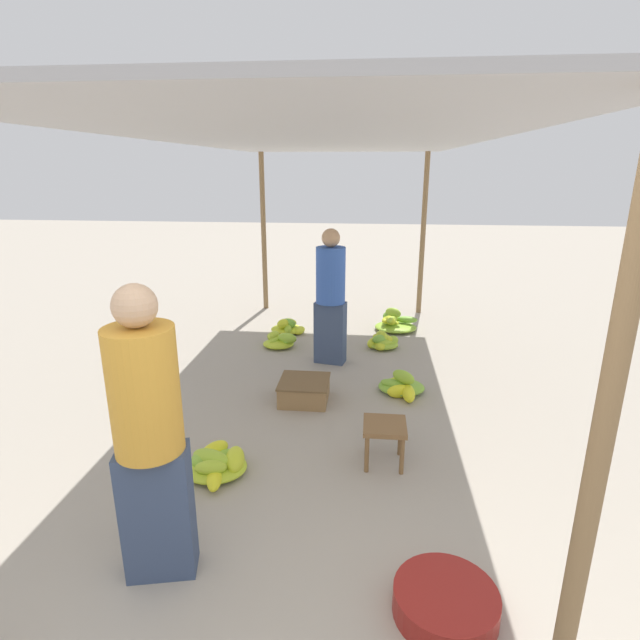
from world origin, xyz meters
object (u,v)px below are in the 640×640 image
(crate_near, at_px, (304,390))
(banana_pile_right_0, at_px, (394,323))
(stool, at_px, (385,431))
(banana_pile_right_2, at_px, (382,342))
(basin_black, at_px, (445,603))
(banana_pile_left_1, at_px, (217,463))
(banana_pile_left_0, at_px, (288,327))
(vendor_foreground, at_px, (149,434))
(banana_pile_right_1, at_px, (401,387))
(shopper_walking_mid, at_px, (331,295))
(banana_pile_left_2, at_px, (280,340))

(crate_near, bearing_deg, banana_pile_right_0, 67.41)
(stool, relative_size, banana_pile_right_2, 0.75)
(basin_black, bearing_deg, banana_pile_left_1, 144.32)
(banana_pile_left_0, height_order, crate_near, crate_near)
(vendor_foreground, bearing_deg, banana_pile_right_1, 59.39)
(banana_pile_right_1, relative_size, shopper_walking_mid, 0.36)
(banana_pile_right_2, distance_m, shopper_walking_mid, 1.14)
(banana_pile_right_0, height_order, banana_pile_right_2, banana_pile_right_0)
(basin_black, distance_m, banana_pile_right_1, 2.74)
(basin_black, xyz_separation_m, banana_pile_left_2, (-1.62, 4.04, 0.01))
(shopper_walking_mid, bearing_deg, banana_pile_right_1, -44.49)
(banana_pile_left_0, relative_size, banana_pile_left_2, 1.01)
(banana_pile_right_0, xyz_separation_m, shopper_walking_mid, (-0.83, -1.34, 0.74))
(banana_pile_left_0, height_order, banana_pile_right_1, banana_pile_right_1)
(banana_pile_right_1, bearing_deg, banana_pile_left_2, 139.72)
(banana_pile_right_2, bearing_deg, banana_pile_right_1, -82.42)
(banana_pile_left_0, xyz_separation_m, banana_pile_right_0, (1.53, 0.29, 0.03))
(basin_black, distance_m, banana_pile_left_0, 4.87)
(banana_pile_right_2, height_order, crate_near, same)
(crate_near, bearing_deg, banana_pile_right_2, 63.38)
(banana_pile_left_1, bearing_deg, banana_pile_right_1, 46.12)
(basin_black, bearing_deg, stool, 102.07)
(banana_pile_right_2, bearing_deg, stool, -90.67)
(basin_black, bearing_deg, banana_pile_left_2, 111.91)
(banana_pile_left_2, bearing_deg, crate_near, -71.23)
(vendor_foreground, xyz_separation_m, crate_near, (0.53, 2.32, -0.80))
(banana_pile_left_2, relative_size, banana_pile_right_2, 1.07)
(vendor_foreground, bearing_deg, banana_pile_right_2, 71.09)
(stool, bearing_deg, basin_black, -77.93)
(basin_black, height_order, banana_pile_left_0, banana_pile_left_0)
(banana_pile_left_2, distance_m, banana_pile_right_2, 1.36)
(vendor_foreground, relative_size, basin_black, 3.12)
(banana_pile_left_1, height_order, crate_near, crate_near)
(basin_black, bearing_deg, banana_pile_left_0, 109.27)
(stool, height_order, basin_black, stool)
(stool, bearing_deg, vendor_foreground, -136.34)
(stool, height_order, banana_pile_left_0, stool)
(crate_near, bearing_deg, shopper_walking_mid, 80.82)
(banana_pile_left_1, distance_m, banana_pile_left_2, 2.88)
(banana_pile_left_1, relative_size, banana_pile_left_2, 1.30)
(crate_near, relative_size, shopper_walking_mid, 0.31)
(basin_black, bearing_deg, banana_pile_right_2, 93.77)
(stool, distance_m, crate_near, 1.33)
(basin_black, bearing_deg, shopper_walking_mid, 104.43)
(stool, height_order, crate_near, stool)
(banana_pile_left_0, bearing_deg, banana_pile_right_2, -20.49)
(banana_pile_right_1, distance_m, shopper_walking_mid, 1.39)
(vendor_foreground, xyz_separation_m, shopper_walking_mid, (0.71, 3.40, -0.06))
(stool, xyz_separation_m, banana_pile_left_1, (-1.31, -0.25, -0.21))
(basin_black, distance_m, crate_near, 2.69)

